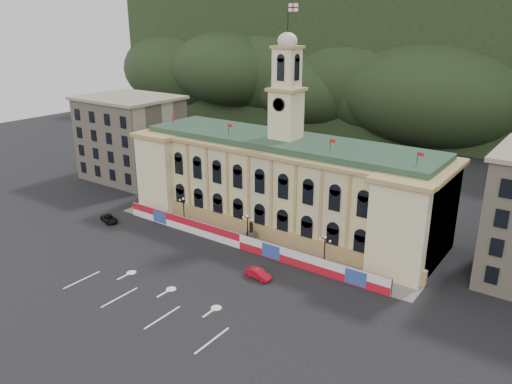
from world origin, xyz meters
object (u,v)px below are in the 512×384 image
Objects in this scene: lamp_center at (247,227)px; black_suv at (109,219)px; red_sedan at (258,274)px; statue at (251,236)px.

lamp_center reaches higher than black_suv.
red_sedan is (7.91, -8.13, -2.39)m from lamp_center.
red_sedan is 0.91× the size of black_suv.
statue reaches higher than red_sedan.
black_suv is at bearing -165.00° from lamp_center.
lamp_center is 11.59m from red_sedan.
black_suv is at bearing 93.60° from red_sedan.
statue is 27.16m from black_suv.
black_suv is (-25.96, -6.96, -2.48)m from lamp_center.
statue is 12.09m from red_sedan.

